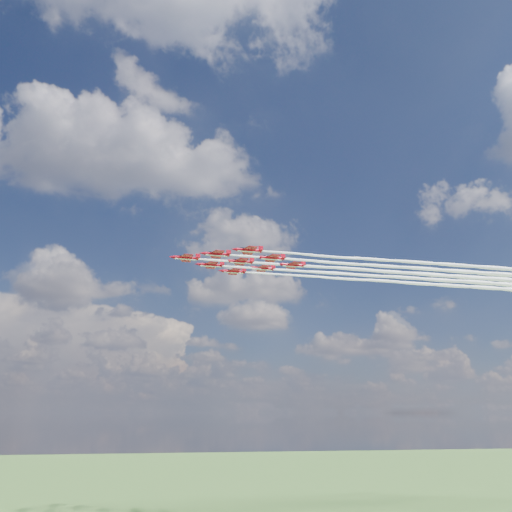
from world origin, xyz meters
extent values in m
cylinder|color=#B50A1C|center=(-26.06, -3.53, 80.81)|extent=(7.57, 1.50, 1.03)
cone|color=#B50A1C|center=(-30.75, -3.82, 80.81)|extent=(1.94, 1.15, 1.03)
cone|color=#B50A1C|center=(-21.65, -3.25, 80.81)|extent=(1.47, 1.03, 0.94)
ellipsoid|color=black|center=(-27.94, -3.65, 81.24)|extent=(2.01, 0.98, 0.67)
cube|color=#B50A1C|center=(-25.59, -3.50, 80.77)|extent=(3.54, 8.82, 0.13)
cube|color=#B50A1C|center=(-22.31, -3.30, 80.81)|extent=(1.52, 3.46, 0.11)
cube|color=#B50A1C|center=(-22.12, -3.28, 81.66)|extent=(1.51, 0.23, 1.69)
cube|color=white|center=(-26.06, -3.53, 80.34)|extent=(7.09, 1.28, 0.11)
cylinder|color=#B50A1C|center=(-16.58, -9.23, 80.81)|extent=(7.57, 1.50, 1.03)
cone|color=#B50A1C|center=(-21.27, -9.53, 80.81)|extent=(1.94, 1.15, 1.03)
cone|color=#B50A1C|center=(-12.17, -8.96, 80.81)|extent=(1.47, 1.03, 0.94)
ellipsoid|color=black|center=(-18.46, -9.35, 81.24)|extent=(2.01, 0.98, 0.67)
cube|color=#B50A1C|center=(-16.11, -9.20, 80.77)|extent=(3.54, 8.82, 0.13)
cube|color=#B50A1C|center=(-12.82, -9.00, 80.81)|extent=(1.52, 3.46, 0.11)
cube|color=#B50A1C|center=(-12.64, -8.99, 81.66)|extent=(1.51, 0.23, 1.69)
cube|color=white|center=(-16.58, -9.23, 80.34)|extent=(7.09, 1.28, 0.11)
cylinder|color=#B50A1C|center=(-17.36, 3.31, 80.81)|extent=(7.57, 1.50, 1.03)
cone|color=#B50A1C|center=(-22.05, 3.01, 80.81)|extent=(1.94, 1.15, 1.03)
cone|color=#B50A1C|center=(-12.95, 3.58, 80.81)|extent=(1.47, 1.03, 0.94)
ellipsoid|color=black|center=(-19.24, 3.19, 81.24)|extent=(2.01, 0.98, 0.67)
cube|color=#B50A1C|center=(-16.89, 3.34, 80.77)|extent=(3.54, 8.82, 0.13)
cube|color=#B50A1C|center=(-13.61, 3.54, 80.81)|extent=(1.52, 3.46, 0.11)
cube|color=#B50A1C|center=(-13.42, 3.55, 81.66)|extent=(1.51, 0.23, 1.69)
cube|color=white|center=(-17.36, 3.31, 80.34)|extent=(7.09, 1.28, 0.11)
cylinder|color=#B50A1C|center=(-7.10, -14.94, 80.81)|extent=(7.57, 1.50, 1.03)
cone|color=#B50A1C|center=(-11.79, -15.23, 80.81)|extent=(1.94, 1.15, 1.03)
cone|color=#B50A1C|center=(-2.68, -14.66, 80.81)|extent=(1.47, 1.03, 0.94)
ellipsoid|color=black|center=(-8.97, -15.05, 81.24)|extent=(2.01, 0.98, 0.67)
cube|color=#B50A1C|center=(-6.63, -14.91, 80.77)|extent=(3.54, 8.82, 0.13)
cube|color=#B50A1C|center=(-3.34, -14.70, 80.81)|extent=(1.52, 3.46, 0.11)
cube|color=#B50A1C|center=(-3.15, -14.69, 81.66)|extent=(1.51, 0.23, 1.69)
cube|color=white|center=(-7.10, -14.94, 80.34)|extent=(7.09, 1.28, 0.11)
cylinder|color=#B50A1C|center=(-7.88, -2.40, 80.81)|extent=(7.57, 1.50, 1.03)
cone|color=#B50A1C|center=(-12.57, -2.69, 80.81)|extent=(1.94, 1.15, 1.03)
cone|color=#B50A1C|center=(-3.47, -2.12, 80.81)|extent=(1.47, 1.03, 0.94)
ellipsoid|color=black|center=(-9.76, -2.51, 81.24)|extent=(2.01, 0.98, 0.67)
cube|color=#B50A1C|center=(-7.41, -2.37, 80.77)|extent=(3.54, 8.82, 0.13)
cube|color=#B50A1C|center=(-4.12, -2.16, 80.81)|extent=(1.52, 3.46, 0.11)
cube|color=#B50A1C|center=(-3.94, -2.15, 81.66)|extent=(1.51, 0.23, 1.69)
cube|color=white|center=(-7.88, -2.40, 80.34)|extent=(7.09, 1.28, 0.11)
cylinder|color=#B50A1C|center=(-8.66, 10.14, 80.81)|extent=(7.57, 1.50, 1.03)
cone|color=#B50A1C|center=(-13.35, 9.85, 80.81)|extent=(1.94, 1.15, 1.03)
cone|color=#B50A1C|center=(-4.25, 10.42, 80.81)|extent=(1.47, 1.03, 0.94)
ellipsoid|color=black|center=(-10.54, 10.03, 81.24)|extent=(2.01, 0.98, 0.67)
cube|color=#B50A1C|center=(-8.19, 10.17, 80.77)|extent=(3.54, 8.82, 0.13)
cube|color=#B50A1C|center=(-4.90, 10.38, 80.81)|extent=(1.52, 3.46, 0.11)
cube|color=#B50A1C|center=(-4.72, 10.39, 81.66)|extent=(1.51, 0.23, 1.69)
cube|color=white|center=(-8.66, 10.14, 80.34)|extent=(7.09, 1.28, 0.11)
cylinder|color=#B50A1C|center=(1.60, -8.10, 80.81)|extent=(7.57, 1.50, 1.03)
cone|color=#B50A1C|center=(-3.09, -8.39, 80.81)|extent=(1.94, 1.15, 1.03)
cone|color=#B50A1C|center=(6.02, -7.83, 80.81)|extent=(1.47, 1.03, 0.94)
ellipsoid|color=black|center=(-0.27, -8.22, 81.24)|extent=(2.01, 0.98, 0.67)
cube|color=#B50A1C|center=(2.07, -8.07, 80.77)|extent=(3.54, 8.82, 0.13)
cube|color=#B50A1C|center=(5.36, -7.87, 80.81)|extent=(1.52, 3.46, 0.11)
cube|color=#B50A1C|center=(5.55, -7.85, 81.66)|extent=(1.51, 0.23, 1.69)
cube|color=white|center=(1.60, -8.10, 80.34)|extent=(7.09, 1.28, 0.11)
cylinder|color=#B50A1C|center=(0.82, 4.44, 80.81)|extent=(7.57, 1.50, 1.03)
cone|color=#B50A1C|center=(-3.87, 4.15, 80.81)|extent=(1.94, 1.15, 1.03)
cone|color=#B50A1C|center=(5.23, 4.72, 80.81)|extent=(1.47, 1.03, 0.94)
ellipsoid|color=black|center=(-1.06, 4.32, 81.24)|extent=(2.01, 0.98, 0.67)
cube|color=#B50A1C|center=(1.29, 4.47, 80.77)|extent=(3.54, 8.82, 0.13)
cube|color=#B50A1C|center=(4.58, 4.67, 80.81)|extent=(1.52, 3.46, 0.11)
cube|color=#B50A1C|center=(4.76, 4.69, 81.66)|extent=(1.51, 0.23, 1.69)
cube|color=white|center=(0.82, 4.44, 80.34)|extent=(7.09, 1.28, 0.11)
cylinder|color=#B50A1C|center=(10.30, -1.26, 80.81)|extent=(7.57, 1.50, 1.03)
cone|color=#B50A1C|center=(5.61, -1.56, 80.81)|extent=(1.94, 1.15, 1.03)
cone|color=#B50A1C|center=(14.72, -0.99, 80.81)|extent=(1.47, 1.03, 0.94)
ellipsoid|color=black|center=(8.43, -1.38, 81.24)|extent=(2.01, 0.98, 0.67)
cube|color=#B50A1C|center=(10.77, -1.23, 80.77)|extent=(3.54, 8.82, 0.13)
cube|color=#B50A1C|center=(14.06, -1.03, 80.81)|extent=(1.52, 3.46, 0.11)
cube|color=#B50A1C|center=(14.25, -1.02, 81.66)|extent=(1.51, 0.23, 1.69)
cube|color=white|center=(10.30, -1.26, 80.34)|extent=(7.09, 1.28, 0.11)
camera|label=1|loc=(-29.76, -160.54, 32.45)|focal=35.00mm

